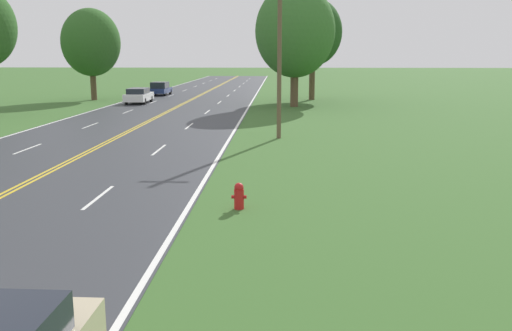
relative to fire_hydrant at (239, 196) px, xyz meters
The scene contains 7 objects.
fire_hydrant is the anchor object (origin of this frame).
utility_pole_midground 14.82m from the fire_hydrant, 85.30° to the left, with size 1.80×0.24×8.46m.
tree_left_verge 41.66m from the fire_hydrant, 83.69° to the left, with size 5.89×5.89×10.21m.
tree_mid_treeline 33.89m from the fire_hydrant, 85.68° to the left, with size 7.01×7.01×10.64m.
tree_right_cluster 43.80m from the fire_hydrant, 114.37° to the left, with size 5.87×5.87×9.18m.
car_white_sedan_approaching 38.06m from the fire_hydrant, 108.92° to the left, with size 2.03×4.90×1.45m.
car_dark_blue_sedan_mid_near 48.12m from the fire_hydrant, 105.11° to the left, with size 2.07×4.09×1.53m.
Camera 1 is at (9.15, -0.35, 4.56)m, focal length 38.00 mm.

